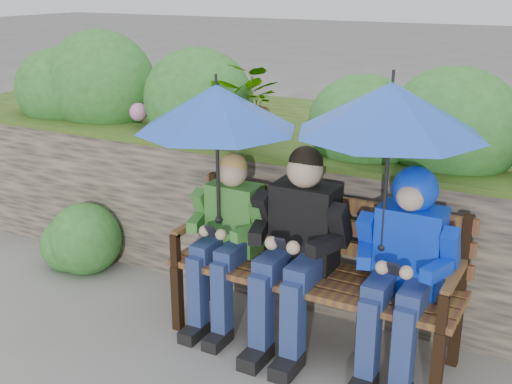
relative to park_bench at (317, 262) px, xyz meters
The scene contains 8 objects.
ground 0.67m from the park_bench, 144.99° to the right, with size 60.00×60.00×0.00m, color slate.
garden_backdrop 1.44m from the park_bench, 106.27° to the left, with size 8.00×2.88×1.79m.
park_bench is the anchor object (origin of this frame).
boy_left 0.59m from the park_bench, behind, with size 0.49×0.57×1.12m.
boy_middle 0.20m from the park_bench, 134.99° to the right, with size 0.57×0.66×1.22m.
boy_right 0.58m from the park_bench, ahead, with size 0.54×0.65×1.18m.
umbrella_left 1.09m from the park_bench, behind, with size 0.97×0.97×0.92m.
umbrella_right 1.06m from the park_bench, 10.57° to the right, with size 1.00×1.00×0.98m.
Camera 1 is at (1.69, -3.00, 2.13)m, focal length 45.00 mm.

